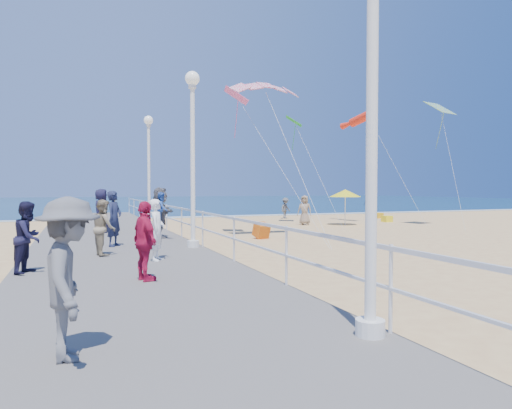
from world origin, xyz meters
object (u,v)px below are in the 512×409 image
object	(u,v)px
spectator_0	(114,219)
spectator_5	(160,212)
spectator_6	(115,213)
beach_umbrella	(345,193)
beach_walker_a	(285,208)
spectator_1	(104,227)
box_kite	(261,232)
spectator_4	(101,211)
beach_walker_b	(370,204)
beach_chair_right	(378,215)
toddler_held	(162,209)
lamp_post_far	(149,158)
spectator_3	(145,241)
lamp_post_near	(372,64)
beach_chair_left	(387,219)
woman_holding_toddler	(157,230)
spectator_7	(28,237)
lamp_post_mid	(193,140)
spectator_2	(69,278)
beach_walker_c	(305,210)

from	to	relation	value
spectator_0	spectator_5	xyz separation A→B (m)	(1.75, 1.98, 0.06)
spectator_6	beach_umbrella	xyz separation A→B (m)	(13.50, 3.89, 0.73)
beach_walker_a	spectator_1	bearing A→B (deg)	-158.96
beach_walker_a	box_kite	world-z (taller)	beach_walker_a
spectator_4	beach_walker_b	bearing A→B (deg)	-57.82
beach_umbrella	beach_chair_right	bearing A→B (deg)	38.23
toddler_held	lamp_post_far	bearing A→B (deg)	15.30
spectator_5	beach_umbrella	xyz separation A→B (m)	(12.12, 6.73, 0.59)
spectator_3	spectator_5	size ratio (longest dim) A/B	0.84
spectator_5	beach_walker_a	distance (m)	17.69
toddler_held	box_kite	xyz separation A→B (m)	(5.48, 6.81, -1.37)
lamp_post_near	box_kite	bearing A→B (deg)	73.08
lamp_post_near	beach_chair_left	bearing A→B (deg)	52.00
spectator_0	beach_umbrella	world-z (taller)	beach_umbrella
woman_holding_toddler	beach_umbrella	world-z (taller)	beach_umbrella
spectator_6	spectator_7	xyz separation A→B (m)	(-2.41, -8.77, -0.02)
beach_umbrella	spectator_5	bearing A→B (deg)	-150.95
lamp_post_mid	spectator_0	xyz separation A→B (m)	(-2.22, 1.09, -2.40)
woman_holding_toddler	beach_walker_b	xyz separation A→B (m)	(21.50, 21.30, -0.33)
toddler_held	beach_chair_right	xyz separation A→B (m)	(18.74, 16.42, -1.47)
toddler_held	spectator_7	world-z (taller)	toddler_held
woman_holding_toddler	spectator_1	bearing A→B (deg)	61.28
spectator_2	beach_walker_c	distance (m)	23.16
spectator_1	beach_chair_right	bearing A→B (deg)	-62.72
woman_holding_toddler	spectator_4	world-z (taller)	spectator_4
spectator_2	beach_chair_left	distance (m)	27.22
spectator_5	spectator_6	distance (m)	3.16
woman_holding_toddler	box_kite	world-z (taller)	woman_holding_toddler
lamp_post_far	beach_chair_right	bearing A→B (deg)	17.06
beach_walker_c	spectator_3	bearing A→B (deg)	-83.60
toddler_held	box_kite	size ratio (longest dim) A/B	1.41
beach_walker_c	box_kite	distance (m)	8.07
lamp_post_far	spectator_1	world-z (taller)	lamp_post_far
beach_walker_c	beach_chair_right	world-z (taller)	beach_walker_c
beach_walker_a	beach_walker_c	bearing A→B (deg)	-135.15
woman_holding_toddler	spectator_5	distance (m)	5.38
lamp_post_far	spectator_4	size ratio (longest dim) A/B	2.99
spectator_4	box_kite	bearing A→B (deg)	-98.19
lamp_post_near	spectator_7	distance (m)	7.87
spectator_4	spectator_5	distance (m)	3.40
beach_walker_c	box_kite	size ratio (longest dim) A/B	2.96
spectator_2	spectator_7	bearing A→B (deg)	8.27
spectator_6	beach_umbrella	size ratio (longest dim) A/B	0.73
lamp_post_mid	beach_walker_a	bearing A→B (deg)	56.65
spectator_6	beach_chair_right	size ratio (longest dim) A/B	2.84
lamp_post_mid	beach_walker_a	world-z (taller)	lamp_post_mid
spectator_6	box_kite	distance (m)	6.19
spectator_7	beach_walker_c	size ratio (longest dim) A/B	0.85
lamp_post_near	beach_chair_left	xyz separation A→B (m)	(15.62, 20.00, -3.46)
spectator_2	beach_walker_c	world-z (taller)	spectator_2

